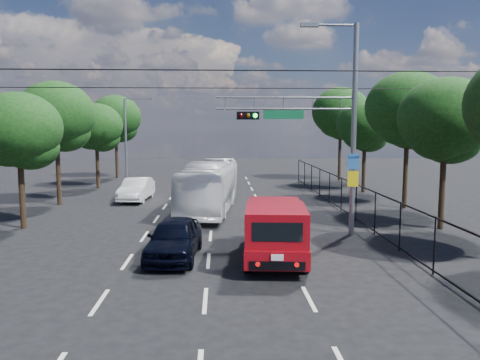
{
  "coord_description": "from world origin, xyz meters",
  "views": [
    {
      "loc": [
        0.43,
        -12.97,
        4.96
      ],
      "look_at": [
        1.26,
        5.92,
        2.8
      ],
      "focal_mm": 35.0,
      "sensor_mm": 36.0,
      "label": 1
    }
  ],
  "objects": [
    {
      "name": "streetlight_left",
      "position": [
        -6.33,
        22.0,
        3.94
      ],
      "size": [
        2.09,
        0.22,
        7.08
      ],
      "color": "slate",
      "rests_on": "ground"
    },
    {
      "name": "fence_right",
      "position": [
        7.6,
        12.17,
        1.03
      ],
      "size": [
        0.06,
        34.03,
        2.0
      ],
      "color": "black",
      "rests_on": "ground"
    },
    {
      "name": "ground",
      "position": [
        0.0,
        0.0,
        0.0
      ],
      "size": [
        120.0,
        120.0,
        0.0
      ],
      "primitive_type": "plane",
      "color": "black",
      "rests_on": "ground"
    },
    {
      "name": "tree_right_b",
      "position": [
        11.22,
        9.02,
        5.06
      ],
      "size": [
        4.5,
        4.5,
        7.31
      ],
      "color": "black",
      "rests_on": "ground"
    },
    {
      "name": "lane_markings",
      "position": [
        -0.0,
        14.0,
        0.01
      ],
      "size": [
        6.12,
        38.0,
        0.01
      ],
      "color": "beige",
      "rests_on": "ground"
    },
    {
      "name": "tree_left_c",
      "position": [
        -9.78,
        17.02,
        5.4
      ],
      "size": [
        4.8,
        4.8,
        7.8
      ],
      "color": "black",
      "rests_on": "ground"
    },
    {
      "name": "tree_left_d",
      "position": [
        -9.38,
        25.02,
        4.72
      ],
      "size": [
        4.2,
        4.2,
        6.83
      ],
      "color": "black",
      "rests_on": "ground"
    },
    {
      "name": "utility_wires",
      "position": [
        0.0,
        8.83,
        7.23
      ],
      "size": [
        22.0,
        5.04,
        0.74
      ],
      "color": "black",
      "rests_on": "ground"
    },
    {
      "name": "red_pickup",
      "position": [
        2.49,
        4.09,
        1.16
      ],
      "size": [
        2.63,
        6.02,
        2.18
      ],
      "color": "black",
      "rests_on": "ground"
    },
    {
      "name": "tree_left_e",
      "position": [
        -9.58,
        33.02,
        5.53
      ],
      "size": [
        4.92,
        4.92,
        7.99
      ],
      "color": "black",
      "rests_on": "ground"
    },
    {
      "name": "navy_hatchback",
      "position": [
        -1.3,
        4.44,
        0.77
      ],
      "size": [
        2.12,
        4.62,
        1.54
      ],
      "primitive_type": "imported",
      "rotation": [
        0.0,
        0.0,
        -0.07
      ],
      "color": "black",
      "rests_on": "ground"
    },
    {
      "name": "tree_right_c",
      "position": [
        11.82,
        15.02,
        5.73
      ],
      "size": [
        5.1,
        5.1,
        8.29
      ],
      "color": "black",
      "rests_on": "ground"
    },
    {
      "name": "white_bus",
      "position": [
        -0.15,
        14.61,
        1.46
      ],
      "size": [
        3.62,
        10.7,
        2.92
      ],
      "primitive_type": "imported",
      "rotation": [
        0.0,
        0.0,
        -0.11
      ],
      "color": "white",
      "rests_on": "ground"
    },
    {
      "name": "signal_mast",
      "position": [
        5.28,
        7.99,
        5.24
      ],
      "size": [
        6.43,
        0.39,
        9.5
      ],
      "color": "slate",
      "rests_on": "ground"
    },
    {
      "name": "tree_left_b",
      "position": [
        -9.18,
        10.02,
        4.58
      ],
      "size": [
        4.08,
        4.08,
        6.63
      ],
      "color": "black",
      "rests_on": "ground"
    },
    {
      "name": "tree_right_d",
      "position": [
        11.42,
        22.02,
        4.85
      ],
      "size": [
        4.32,
        4.32,
        7.02
      ],
      "color": "black",
      "rests_on": "ground"
    },
    {
      "name": "tree_right_e",
      "position": [
        11.62,
        30.02,
        5.94
      ],
      "size": [
        5.28,
        5.28,
        8.58
      ],
      "color": "black",
      "rests_on": "ground"
    },
    {
      "name": "white_van",
      "position": [
        -5.2,
        18.58,
        0.75
      ],
      "size": [
        1.91,
        4.68,
        1.51
      ],
      "primitive_type": "imported",
      "rotation": [
        0.0,
        0.0,
        -0.07
      ],
      "color": "white",
      "rests_on": "ground"
    }
  ]
}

